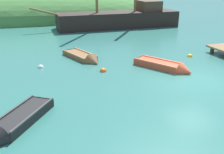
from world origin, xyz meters
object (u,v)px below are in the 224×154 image
sailing_ship (119,21)px  buoy_orange (103,71)px  rowboat_far (15,125)px  buoy_white (41,68)px  rowboat_center (84,58)px  rowboat_near_dock (166,67)px  buoy_yellow (190,57)px

sailing_ship → buoy_orange: (-6.31, -13.79, -0.65)m
rowboat_far → buoy_white: bearing=-156.0°
rowboat_center → buoy_orange: bearing=-9.3°
buoy_white → buoy_orange: buoy_orange is taller
rowboat_center → sailing_ship: bearing=130.0°
rowboat_center → buoy_orange: (0.45, -2.75, -0.09)m
rowboat_near_dock → buoy_white: rowboat_near_dock is taller
rowboat_center → buoy_white: bearing=-93.3°
rowboat_near_dock → buoy_white: 7.65m
rowboat_center → rowboat_near_dock: size_ratio=1.01×
rowboat_center → buoy_orange: rowboat_center is taller
rowboat_far → buoy_yellow: size_ratio=9.14×
buoy_white → sailing_ship: bearing=50.6°
rowboat_near_dock → buoy_white: size_ratio=10.22×
rowboat_far → buoy_yellow: rowboat_far is taller
rowboat_center → buoy_yellow: (7.15, -1.77, -0.09)m
rowboat_far → buoy_white: 7.01m
buoy_orange → buoy_yellow: bearing=8.3°
sailing_ship → rowboat_far: 21.82m
buoy_orange → rowboat_center: bearing=99.3°
sailing_ship → buoy_yellow: 12.83m
buoy_orange → rowboat_near_dock: bearing=-12.6°
rowboat_far → rowboat_near_dock: 9.57m
rowboat_far → buoy_orange: (4.96, 4.89, -0.12)m
rowboat_far → buoy_orange: 6.96m
rowboat_far → rowboat_near_dock: (8.67, 4.06, 0.01)m
buoy_white → rowboat_near_dock: bearing=-21.3°
sailing_ship → rowboat_center: (-6.76, -11.04, -0.56)m
rowboat_center → buoy_yellow: size_ratio=9.92×
sailing_ship → rowboat_far: sailing_ship is taller
rowboat_center → rowboat_near_dock: (4.17, -3.58, 0.04)m
buoy_white → buoy_yellow: size_ratio=0.96×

